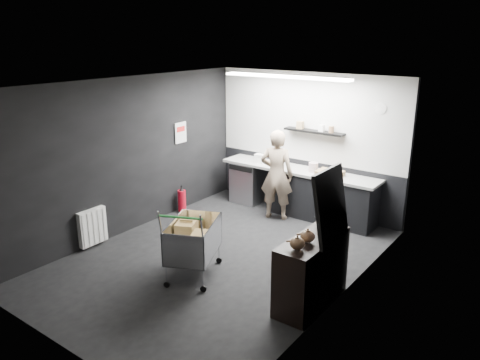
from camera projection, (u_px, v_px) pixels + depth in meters
The scene contains 22 objects.
floor at pixel (220, 258), 7.35m from camera, with size 5.50×5.50×0.00m, color black.
ceiling at pixel (217, 84), 6.54m from camera, with size 5.50×5.50×0.00m, color silver.
wall_back at pixel (307, 143), 9.06m from camera, with size 5.50×5.50×0.00m, color black.
wall_front at pixel (51, 238), 4.83m from camera, with size 5.50×5.50×0.00m, color black.
wall_left at pixel (128, 156), 8.08m from camera, with size 5.50×5.50×0.00m, color black.
wall_right at pixel (343, 204), 5.82m from camera, with size 5.50×5.50×0.00m, color black.
kitchen_wall_panel at pixel (308, 117), 8.89m from camera, with size 3.95×0.02×1.70m, color silver.
dado_panel at pixel (305, 185), 9.30m from camera, with size 3.95×0.02×1.00m, color black.
floating_shelf at pixel (314, 131), 8.77m from camera, with size 1.20×0.22×0.04m, color black.
wall_clock at pixel (381, 108), 8.01m from camera, with size 0.20×0.20×0.03m, color white.
poster at pixel (181, 133), 9.01m from camera, with size 0.02×0.30×0.40m, color silver.
poster_red_band at pixel (181, 129), 8.98m from camera, with size 0.01×0.22×0.10m, color red.
radiator at pixel (92, 227), 7.65m from camera, with size 0.10×0.50×0.60m, color white.
ceiling_strip at pixel (285, 77), 7.97m from camera, with size 2.40×0.20×0.04m, color white.
prep_counter at pixel (303, 192), 9.00m from camera, with size 3.20×0.61×0.90m.
person at pixel (277, 175), 8.72m from camera, with size 0.62×0.41×1.71m, color beige.
shopping_cart at pixel (193, 241), 6.69m from camera, with size 0.99×1.25×1.12m.
sideboard at pixel (314, 262), 5.99m from camera, with size 0.52×1.22×1.83m.
fire_extinguisher at pixel (182, 200), 9.19m from camera, with size 0.16×0.16×0.52m.
cardboard_box at pixel (330, 173), 8.50m from camera, with size 0.46×0.35×0.09m, color #9A7C52.
pink_tub at pixel (313, 167), 8.73m from camera, with size 0.18×0.18×0.18m, color beige.
white_container at pixel (260, 158), 9.35m from camera, with size 0.19×0.15×0.17m, color white.
Camera 1 is at (4.20, -5.16, 3.37)m, focal length 35.00 mm.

